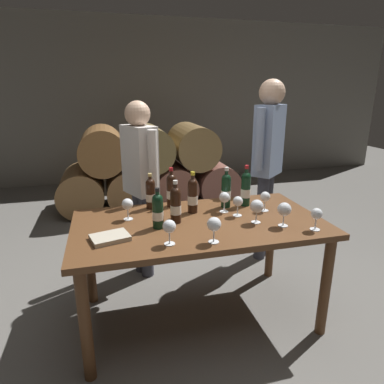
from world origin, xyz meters
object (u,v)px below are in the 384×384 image
wine_glass_2 (224,198)px  wine_glass_7 (257,207)px  wine_bottle_6 (171,190)px  wine_glass_5 (169,227)px  wine_glass_6 (238,202)px  wine_bottle_1 (151,193)px  wine_bottle_3 (176,205)px  wine_glass_1 (265,197)px  sommelier_presenting (268,154)px  dining_table (199,233)px  wine_glass_4 (317,215)px  wine_glass_0 (127,205)px  tasting_notebook (110,238)px  wine_bottle_5 (158,211)px  wine_bottle_4 (193,195)px  wine_glass_8 (284,210)px  wine_bottle_0 (226,190)px  taster_seated_left (140,176)px  wine_glass_3 (214,225)px  wine_bottle_2 (246,188)px

wine_glass_2 → wine_glass_7: size_ratio=0.94×
wine_bottle_6 → wine_glass_2: bearing=-32.5°
wine_glass_5 → wine_glass_6: size_ratio=1.04×
wine_bottle_1 → wine_bottle_3: size_ratio=0.92×
wine_glass_1 → wine_glass_5: (-0.79, -0.37, 0.00)m
sommelier_presenting → wine_glass_1: bearing=-117.4°
dining_table → wine_glass_7: size_ratio=10.41×
wine_glass_4 → sommelier_presenting: sommelier_presenting is taller
wine_glass_0 → tasting_notebook: wine_glass_0 is taller
wine_bottle_5 → wine_bottle_3: bearing=24.2°
wine_bottle_4 → wine_glass_8: wine_bottle_4 is taller
wine_bottle_0 → wine_glass_5: wine_bottle_0 is taller
wine_bottle_0 → wine_glass_7: wine_bottle_0 is taller
wine_bottle_6 → taster_seated_left: size_ratio=0.20×
wine_bottle_4 → wine_glass_8: bearing=-38.1°
wine_glass_2 → wine_glass_3: 0.52m
wine_glass_2 → wine_glass_4: bearing=-45.1°
wine_bottle_2 → wine_glass_2: size_ratio=2.08×
wine_glass_3 → wine_glass_5: size_ratio=1.04×
wine_bottle_0 → wine_glass_6: (0.02, -0.20, -0.03)m
wine_glass_7 → taster_seated_left: size_ratio=0.11×
wine_glass_5 → wine_glass_8: 0.78m
dining_table → wine_glass_5: wine_glass_5 is taller
wine_bottle_0 → wine_bottle_4: bearing=-169.7°
wine_bottle_1 → wine_glass_1: (0.81, -0.27, -0.01)m
wine_bottle_1 → wine_glass_3: size_ratio=1.71×
dining_table → wine_glass_2: (0.23, 0.13, 0.20)m
wine_glass_3 → taster_seated_left: 1.11m
wine_glass_4 → wine_glass_8: (-0.17, 0.11, 0.01)m
wine_glass_3 → wine_glass_6: bearing=51.1°
wine_bottle_0 → wine_glass_0: size_ratio=2.05×
wine_glass_0 → wine_glass_2: (0.70, -0.03, 0.00)m
wine_bottle_5 → wine_glass_6: bearing=6.7°
sommelier_presenting → wine_glass_4: bearing=-100.1°
wine_bottle_5 → wine_bottle_4: bearing=36.9°
wine_bottle_2 → wine_bottle_4: size_ratio=1.04×
tasting_notebook → sommelier_presenting: sommelier_presenting is taller
wine_glass_3 → wine_glass_4: wine_glass_3 is taller
wine_glass_0 → wine_glass_5: 0.50m
wine_bottle_1 → wine_glass_1: bearing=-18.7°
wine_bottle_6 → wine_glass_0: size_ratio=2.00×
wine_bottle_3 → wine_glass_6: (0.45, 0.01, -0.02)m
wine_glass_7 → tasting_notebook: size_ratio=0.74×
wine_bottle_2 → wine_glass_5: wine_bottle_2 is taller
wine_glass_1 → taster_seated_left: (-0.84, 0.65, 0.06)m
wine_glass_0 → sommelier_presenting: 1.48m
wine_bottle_1 → wine_glass_7: size_ratio=1.66×
wine_bottle_1 → wine_glass_3: bearing=-68.2°
wine_glass_5 → sommelier_presenting: bearing=42.7°
wine_glass_1 → wine_glass_4: bearing=-68.7°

